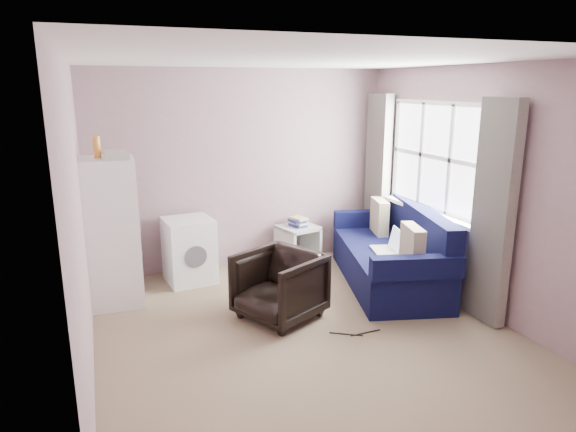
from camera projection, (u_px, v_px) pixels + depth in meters
name	position (u px, v px, depth m)	size (l,w,h in m)	color
room	(308.00, 204.00, 4.61)	(3.84, 4.24, 2.54)	#806C54
armchair	(279.00, 283.00, 5.13)	(0.73, 0.69, 0.75)	black
fridge	(112.00, 232.00, 5.38)	(0.57, 0.55, 1.79)	white
washing_machine	(189.00, 249.00, 6.10)	(0.60, 0.60, 0.77)	white
side_table	(298.00, 242.00, 6.75)	(0.56, 0.56, 0.63)	#ACAEAA
sofa	(394.00, 256.00, 6.04)	(1.44, 2.23, 0.92)	#0C0F37
window_dressing	(426.00, 192.00, 5.88)	(0.17, 2.62, 2.18)	white
floor_cables	(356.00, 333.00, 4.87)	(0.49, 0.18, 0.01)	black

